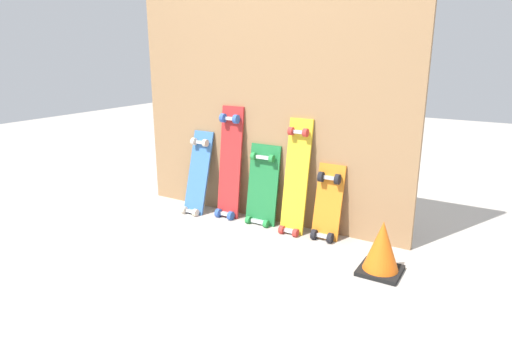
% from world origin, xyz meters
% --- Properties ---
extents(ground_plane, '(12.00, 12.00, 0.00)m').
position_xyz_m(ground_plane, '(0.00, 0.00, 0.00)').
color(ground_plane, '#B2AAA0').
extents(plywood_wall_panel, '(2.12, 0.04, 1.63)m').
position_xyz_m(plywood_wall_panel, '(0.00, 0.07, 0.82)').
color(plywood_wall_panel, '#99724C').
rests_on(plywood_wall_panel, ground).
extents(skateboard_blue, '(0.18, 0.25, 0.69)m').
position_xyz_m(skateboard_blue, '(-0.53, -0.06, 0.27)').
color(skateboard_blue, '#386BAD').
rests_on(skateboard_blue, ground).
extents(skateboard_red, '(0.18, 0.18, 0.89)m').
position_xyz_m(skateboard_red, '(-0.26, -0.02, 0.38)').
color(skateboard_red, '#B22626').
rests_on(skateboard_red, ground).
extents(skateboard_green, '(0.24, 0.17, 0.64)m').
position_xyz_m(skateboard_green, '(0.02, -0.02, 0.25)').
color(skateboard_green, '#1E7238').
rests_on(skateboard_green, ground).
extents(skateboard_yellow, '(0.17, 0.20, 0.85)m').
position_xyz_m(skateboard_yellow, '(0.29, -0.04, 0.36)').
color(skateboard_yellow, gold).
rests_on(skateboard_yellow, ground).
extents(skateboard_orange, '(0.18, 0.18, 0.56)m').
position_xyz_m(skateboard_orange, '(0.52, -0.03, 0.22)').
color(skateboard_orange, orange).
rests_on(skateboard_orange, ground).
extents(traffic_cone, '(0.23, 0.23, 0.31)m').
position_xyz_m(traffic_cone, '(0.97, -0.33, 0.15)').
color(traffic_cone, black).
rests_on(traffic_cone, ground).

